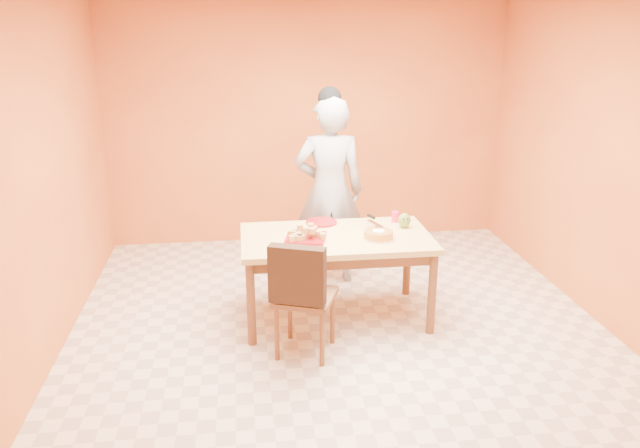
{
  "coord_description": "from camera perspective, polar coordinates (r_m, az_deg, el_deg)",
  "views": [
    {
      "loc": [
        -0.77,
        -4.51,
        2.52
      ],
      "look_at": [
        -0.15,
        0.3,
        0.9
      ],
      "focal_mm": 35.0,
      "sensor_mm": 36.0,
      "label": 1
    }
  ],
  "objects": [
    {
      "name": "dining_chair",
      "position": [
        4.79,
        -1.35,
        -6.49
      ],
      "size": [
        0.58,
        0.65,
        0.96
      ],
      "rotation": [
        0.0,
        0.0,
        -0.37
      ],
      "color": "brown",
      "rests_on": "floor"
    },
    {
      "name": "pastry_platter",
      "position": [
        5.19,
        -1.3,
        -1.25
      ],
      "size": [
        0.39,
        0.39,
        0.02
      ],
      "primitive_type": "cube",
      "rotation": [
        0.0,
        0.0,
        -0.23
      ],
      "color": "maroon",
      "rests_on": "dining_table"
    },
    {
      "name": "wall_back",
      "position": [
        7.15,
        -1.11,
        9.05
      ],
      "size": [
        4.5,
        0.0,
        4.5
      ],
      "primitive_type": "plane",
      "rotation": [
        1.57,
        0.0,
        0.0
      ],
      "color": "orange",
      "rests_on": "floor"
    },
    {
      "name": "red_dinner_plate",
      "position": [
        5.58,
        0.14,
        0.17
      ],
      "size": [
        0.35,
        0.35,
        0.02
      ],
      "primitive_type": "cylinder",
      "rotation": [
        0.0,
        0.0,
        -0.34
      ],
      "color": "maroon",
      "rests_on": "dining_table"
    },
    {
      "name": "dining_table",
      "position": [
        5.3,
        1.48,
        -2.03
      ],
      "size": [
        1.6,
        0.9,
        0.76
      ],
      "color": "tan",
      "rests_on": "floor"
    },
    {
      "name": "white_cake_plate",
      "position": [
        5.21,
        5.35,
        -1.31
      ],
      "size": [
        0.33,
        0.33,
        0.01
      ],
      "primitive_type": "cylinder",
      "rotation": [
        0.0,
        0.0,
        -0.4
      ],
      "color": "white",
      "rests_on": "dining_table"
    },
    {
      "name": "checker_tin",
      "position": [
        5.7,
        7.75,
        0.47
      ],
      "size": [
        0.12,
        0.12,
        0.03
      ],
      "primitive_type": "cylinder",
      "rotation": [
        0.0,
        0.0,
        0.2
      ],
      "color": "#361B0E",
      "rests_on": "dining_table"
    },
    {
      "name": "cake_server",
      "position": [
        5.36,
        5.07,
        0.04
      ],
      "size": [
        0.12,
        0.23,
        0.01
      ],
      "primitive_type": "cube",
      "rotation": [
        0.0,
        0.0,
        0.33
      ],
      "color": "silver",
      "rests_on": "sponge_cake"
    },
    {
      "name": "wall_right",
      "position": [
        5.56,
        25.86,
        4.44
      ],
      "size": [
        0.0,
        5.0,
        5.0
      ],
      "primitive_type": "plane",
      "rotation": [
        1.57,
        0.0,
        -1.57
      ],
      "color": "orange",
      "rests_on": "floor"
    },
    {
      "name": "pastry_pile",
      "position": [
        5.17,
        -1.3,
        -0.66
      ],
      "size": [
        0.29,
        0.29,
        0.09
      ],
      "primitive_type": null,
      "color": "tan",
      "rests_on": "pastry_platter"
    },
    {
      "name": "person",
      "position": [
        6.02,
        0.85,
        3.0
      ],
      "size": [
        0.69,
        0.47,
        1.83
      ],
      "primitive_type": "imported",
      "rotation": [
        0.0,
        0.0,
        3.09
      ],
      "color": "#9A9A9D",
      "rests_on": "floor"
    },
    {
      "name": "sponge_cake",
      "position": [
        5.2,
        5.37,
        -0.95
      ],
      "size": [
        0.24,
        0.24,
        0.06
      ],
      "primitive_type": "cylinder",
      "rotation": [
        0.0,
        0.0,
        -0.01
      ],
      "color": "orange",
      "rests_on": "white_cake_plate"
    },
    {
      "name": "wall_left",
      "position": [
        4.89,
        -24.77,
        2.89
      ],
      "size": [
        0.0,
        5.0,
        5.0
      ],
      "primitive_type": "plane",
      "rotation": [
        1.57,
        0.0,
        1.57
      ],
      "color": "orange",
      "rests_on": "floor"
    },
    {
      "name": "floor",
      "position": [
        5.23,
        2.06,
        -10.38
      ],
      "size": [
        5.0,
        5.0,
        0.0
      ],
      "primitive_type": "plane",
      "color": "silver",
      "rests_on": "ground"
    },
    {
      "name": "magenta_glass",
      "position": [
        5.64,
        6.88,
        0.65
      ],
      "size": [
        0.09,
        0.09,
        0.09
      ],
      "primitive_type": "cylinder",
      "rotation": [
        0.0,
        0.0,
        -0.39
      ],
      "color": "#DD214D",
      "rests_on": "dining_table"
    },
    {
      "name": "egg_ornament",
      "position": [
        5.49,
        7.72,
        0.31
      ],
      "size": [
        0.11,
        0.09,
        0.13
      ],
      "primitive_type": "ellipsoid",
      "rotation": [
        0.0,
        0.0,
        0.07
      ],
      "color": "olive",
      "rests_on": "dining_table"
    }
  ]
}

